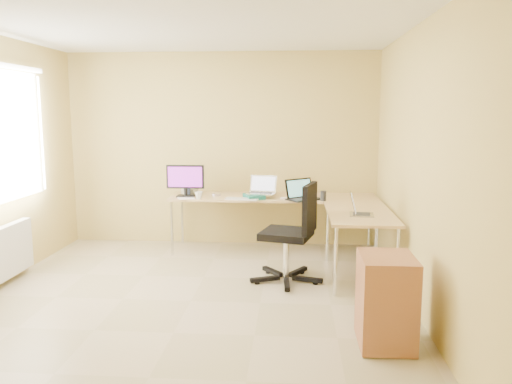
# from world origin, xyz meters

# --- Properties ---
(floor) EXTENTS (4.50, 4.50, 0.00)m
(floor) POSITION_xyz_m (0.00, 0.00, 0.00)
(floor) COLOR tan
(floor) RESTS_ON ground
(ceiling) EXTENTS (4.50, 4.50, 0.00)m
(ceiling) POSITION_xyz_m (0.00, 0.00, 2.60)
(ceiling) COLOR white
(ceiling) RESTS_ON ground
(wall_back) EXTENTS (4.50, 0.00, 4.50)m
(wall_back) POSITION_xyz_m (0.00, 2.25, 1.30)
(wall_back) COLOR tan
(wall_back) RESTS_ON ground
(wall_front) EXTENTS (4.50, 0.00, 4.50)m
(wall_front) POSITION_xyz_m (0.00, -2.25, 1.30)
(wall_front) COLOR tan
(wall_front) RESTS_ON ground
(wall_right) EXTENTS (0.00, 4.50, 4.50)m
(wall_right) POSITION_xyz_m (2.10, 0.00, 1.30)
(wall_right) COLOR tan
(wall_right) RESTS_ON ground
(desk_main) EXTENTS (2.65, 0.70, 0.73)m
(desk_main) POSITION_xyz_m (0.72, 1.85, 0.36)
(desk_main) COLOR tan
(desk_main) RESTS_ON ground
(desk_return) EXTENTS (0.70, 1.30, 0.73)m
(desk_return) POSITION_xyz_m (1.70, 0.85, 0.36)
(desk_return) COLOR tan
(desk_return) RESTS_ON ground
(monitor) EXTENTS (0.48, 0.16, 0.41)m
(monitor) POSITION_xyz_m (-0.40, 1.72, 0.94)
(monitor) COLOR black
(monitor) RESTS_ON desk_main
(book_stack) EXTENTS (0.31, 0.35, 0.05)m
(book_stack) POSITION_xyz_m (0.48, 1.66, 0.75)
(book_stack) COLOR #145D4C
(book_stack) RESTS_ON desk_main
(laptop_center) EXTENTS (0.40, 0.33, 0.23)m
(laptop_center) POSITION_xyz_m (0.57, 1.73, 0.89)
(laptop_center) COLOR silver
(laptop_center) RESTS_ON desk_main
(laptop_black) EXTENTS (0.51, 0.49, 0.26)m
(laptop_black) POSITION_xyz_m (1.11, 1.61, 0.86)
(laptop_black) COLOR black
(laptop_black) RESTS_ON desk_main
(keyboard) EXTENTS (0.43, 0.21, 0.02)m
(keyboard) POSITION_xyz_m (0.34, 1.55, 0.74)
(keyboard) COLOR silver
(keyboard) RESTS_ON desk_main
(mouse) EXTENTS (0.10, 0.07, 0.03)m
(mouse) POSITION_xyz_m (0.86, 1.59, 0.75)
(mouse) COLOR white
(mouse) RESTS_ON desk_main
(mug) EXTENTS (0.12, 0.12, 0.10)m
(mug) POSITION_xyz_m (-0.20, 1.55, 0.78)
(mug) COLOR white
(mug) RESTS_ON desk_main
(cd_stack) EXTENTS (0.16, 0.16, 0.03)m
(cd_stack) POSITION_xyz_m (-0.02, 1.84, 0.74)
(cd_stack) COLOR silver
(cd_stack) RESTS_ON desk_main
(water_bottle) EXTENTS (0.09, 0.09, 0.25)m
(water_bottle) POSITION_xyz_m (-0.40, 1.84, 0.85)
(water_bottle) COLOR #526DC2
(water_bottle) RESTS_ON desk_main
(papers) EXTENTS (0.28, 0.33, 0.01)m
(papers) POSITION_xyz_m (-0.39, 1.63, 0.73)
(papers) COLOR white
(papers) RESTS_ON desk_main
(white_box) EXTENTS (0.22, 0.19, 0.07)m
(white_box) POSITION_xyz_m (-0.40, 1.97, 0.76)
(white_box) COLOR beige
(white_box) RESTS_ON desk_main
(desk_fan) EXTENTS (0.27, 0.27, 0.27)m
(desk_fan) POSITION_xyz_m (-0.33, 1.99, 0.86)
(desk_fan) COLOR silver
(desk_fan) RESTS_ON desk_main
(black_cup) EXTENTS (0.09, 0.09, 0.12)m
(black_cup) POSITION_xyz_m (1.34, 1.55, 0.79)
(black_cup) COLOR black
(black_cup) RESTS_ON desk_main
(laptop_return) EXTENTS (0.31, 0.26, 0.19)m
(laptop_return) POSITION_xyz_m (1.70, 0.69, 0.83)
(laptop_return) COLOR #B8B9C5
(laptop_return) RESTS_ON desk_return
(office_chair) EXTENTS (0.79, 0.79, 1.08)m
(office_chair) POSITION_xyz_m (0.91, 0.66, 0.50)
(office_chair) COLOR black
(office_chair) RESTS_ON ground
(cabinet) EXTENTS (0.41, 0.51, 0.71)m
(cabinet) POSITION_xyz_m (1.70, -0.79, 0.36)
(cabinet) COLOR brown
(cabinet) RESTS_ON ground
(radiator) EXTENTS (0.09, 0.80, 0.55)m
(radiator) POSITION_xyz_m (-2.03, 0.40, 0.35)
(radiator) COLOR white
(radiator) RESTS_ON ground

